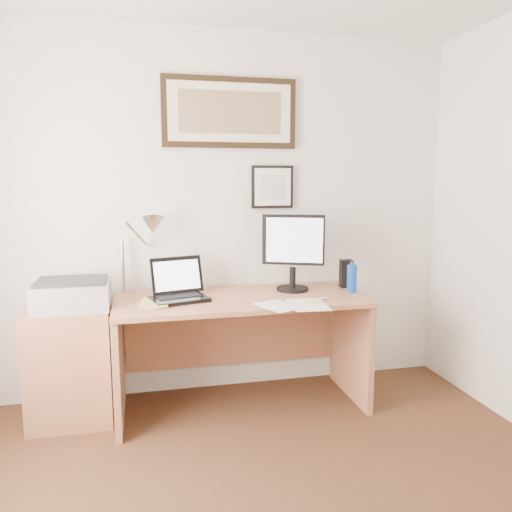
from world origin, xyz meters
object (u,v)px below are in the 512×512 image
object	(u,v)px
water_bottle	(352,279)
lcd_monitor	(293,249)
side_cabinet	(71,365)
printer	(72,294)
laptop	(178,290)
desk	(238,328)
book	(141,303)

from	to	relation	value
water_bottle	lcd_monitor	bearing A→B (deg)	160.29
side_cabinet	printer	size ratio (longest dim) A/B	1.66
laptop	lcd_monitor	size ratio (longest dim) A/B	0.75
side_cabinet	printer	bearing A→B (deg)	-34.43
desk	book	bearing A→B (deg)	-167.84
desk	printer	xyz separation A→B (m)	(-1.03, -0.06, 0.30)
laptop	printer	bearing A→B (deg)	-179.38
desk	printer	bearing A→B (deg)	-176.64
book	printer	xyz separation A→B (m)	(-0.40, 0.08, 0.06)
water_bottle	book	distance (m)	1.39
side_cabinet	lcd_monitor	distance (m)	1.61
printer	book	bearing A→B (deg)	-10.73
book	desk	bearing A→B (deg)	12.16
printer	desk	bearing A→B (deg)	3.36
printer	water_bottle	bearing A→B (deg)	-1.73
book	lcd_monitor	size ratio (longest dim) A/B	0.45
side_cabinet	desk	xyz separation A→B (m)	(1.07, 0.04, 0.15)
printer	side_cabinet	bearing A→B (deg)	145.57
printer	lcd_monitor	bearing A→B (deg)	3.21
book	lcd_monitor	distance (m)	1.07
book	water_bottle	bearing A→B (deg)	0.89
water_bottle	desk	world-z (taller)	water_bottle
side_cabinet	lcd_monitor	size ratio (longest dim) A/B	1.40
desk	lcd_monitor	bearing A→B (deg)	2.78
laptop	water_bottle	bearing A→B (deg)	-3.03
water_bottle	desk	xyz separation A→B (m)	(-0.76, 0.11, -0.33)
side_cabinet	book	distance (m)	0.60
side_cabinet	book	xyz separation A→B (m)	(0.44, -0.10, 0.39)
desk	laptop	xyz separation A→B (m)	(-0.40, -0.05, 0.29)
desk	lcd_monitor	world-z (taller)	lcd_monitor
water_bottle	printer	bearing A→B (deg)	178.27
water_bottle	side_cabinet	bearing A→B (deg)	177.51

